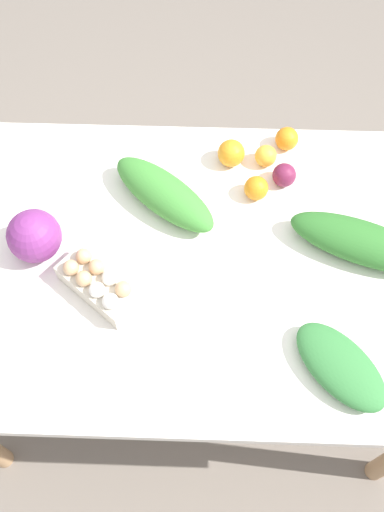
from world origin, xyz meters
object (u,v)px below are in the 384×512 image
Objects in this scene: orange_3 at (287,139)px; orange_2 at (266,156)px; orange_0 at (231,153)px; orange_1 at (256,188)px; greens_bunch_chard at (363,242)px; egg_carton at (98,283)px; beet_root at (284,175)px; greens_bunch_scallion at (340,366)px; cabbage_purple at (34,236)px; greens_bunch_kale at (164,194)px.

orange_2 is at bearing -134.70° from orange_3.
orange_1 is (0.07, -0.12, -0.01)m from orange_0.
greens_bunch_chard is 4.94× the size of orange_0.
orange_1 is 0.21m from orange_3.
orange_0 is 0.10m from orange_2.
beet_root is at bearing -103.82° from egg_carton.
orange_0 reaches higher than greens_bunch_scallion.
cabbage_purple reaches higher than orange_0.
orange_0 is at bearing 139.45° from greens_bunch_chard.
cabbage_purple is at bearing -150.66° from orange_3.
greens_bunch_kale is 0.55m from greens_bunch_chard.
cabbage_purple is at bearing -159.62° from beet_root.
orange_3 is at bearing 116.54° from greens_bunch_chard.
orange_0 is at bearing 120.58° from orange_1.
egg_carton is 0.89× the size of greens_bunch_scallion.
cabbage_purple is at bearing -161.25° from orange_1.
greens_bunch_chard is at bearing 75.45° from greens_bunch_scallion.
greens_bunch_chard is at bearing -14.63° from greens_bunch_kale.
orange_1 is at bearing -102.79° from egg_carton.
orange_2 is 0.09m from orange_3.
cabbage_purple is 0.70m from orange_2.
greens_bunch_scallion is at bearing -69.86° from orange_1.
greens_bunch_scallion is 4.11× the size of orange_2.
greens_bunch_chard is 0.33m from orange_1.
orange_0 is at bearing 39.99° from greens_bunch_kale.
beet_root is (0.34, 0.09, -0.01)m from greens_bunch_kale.
greens_bunch_chard is 0.41m from orange_3.
greens_bunch_scallion is at bearing -82.41° from orange_3.
egg_carton is 0.72m from orange_3.
greens_bunch_scallion is 3.81× the size of orange_3.
orange_0 is at bearing 179.77° from orange_2.
cabbage_purple is at bearing 157.94° from greens_bunch_scallion.
egg_carton is at bearing -127.81° from orange_0.
cabbage_purple is 0.41× the size of greens_bunch_kale.
orange_1 reaches higher than orange_2.
beet_root is at bearing 130.74° from greens_bunch_chard.
orange_2 is (-0.25, 0.30, -0.01)m from greens_bunch_chard.
beet_root is (-0.11, 0.56, 0.00)m from greens_bunch_scallion.
greens_bunch_chard is 1.50× the size of greens_bunch_scallion.
cabbage_purple is 0.22m from egg_carton.
orange_1 is (-0.28, 0.18, -0.01)m from greens_bunch_chard.
greens_bunch_kale is at bearing 133.16° from greens_bunch_scallion.
greens_bunch_scallion is 0.57m from beet_root.
orange_2 is at bearing 125.67° from beet_root.
orange_0 is 1.16× the size of orange_1.
egg_carton is 0.62m from beet_root.
beet_root is (0.67, 0.25, -0.04)m from cabbage_purple.
greens_bunch_scallion is at bearing -67.75° from orange_0.
greens_bunch_scallion is 0.71m from orange_3.
egg_carton is 3.64× the size of orange_2.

